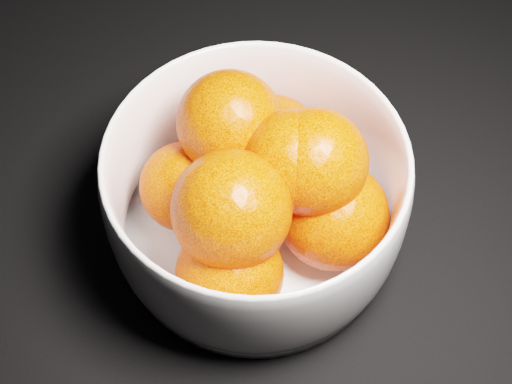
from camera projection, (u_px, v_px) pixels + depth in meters
name	position (u px, v px, depth m)	size (l,w,h in m)	color
ground	(181.00, 36.00, 0.75)	(3.00, 3.00, 0.00)	black
bowl	(256.00, 196.00, 0.57)	(0.24, 0.24, 0.12)	white
orange_pile	(265.00, 184.00, 0.55)	(0.18, 0.19, 0.14)	#F0410A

